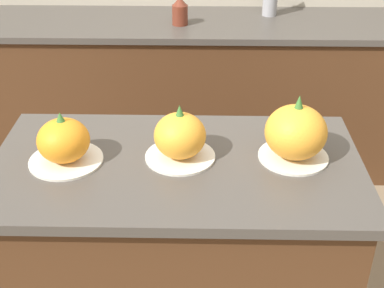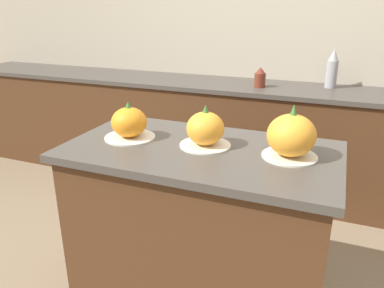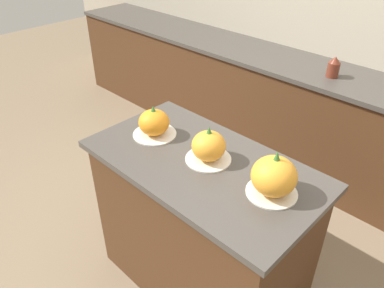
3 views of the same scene
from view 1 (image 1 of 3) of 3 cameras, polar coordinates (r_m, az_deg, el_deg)
kitchen_island at (r=2.02m, az=-1.46°, el=-13.20°), size 1.21×0.66×0.94m
back_counter at (r=3.29m, az=-0.33°, el=5.27°), size 6.00×0.60×0.93m
pumpkin_cake_left at (r=1.75m, az=-13.53°, el=0.17°), size 0.24×0.24×0.18m
pumpkin_cake_center at (r=1.72m, az=-1.29°, el=0.71°), size 0.23×0.23×0.19m
pumpkin_cake_right at (r=1.74m, az=11.00°, el=1.12°), size 0.23×0.23×0.23m
bottle_short at (r=3.04m, az=-1.30°, el=13.96°), size 0.09×0.09×0.16m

